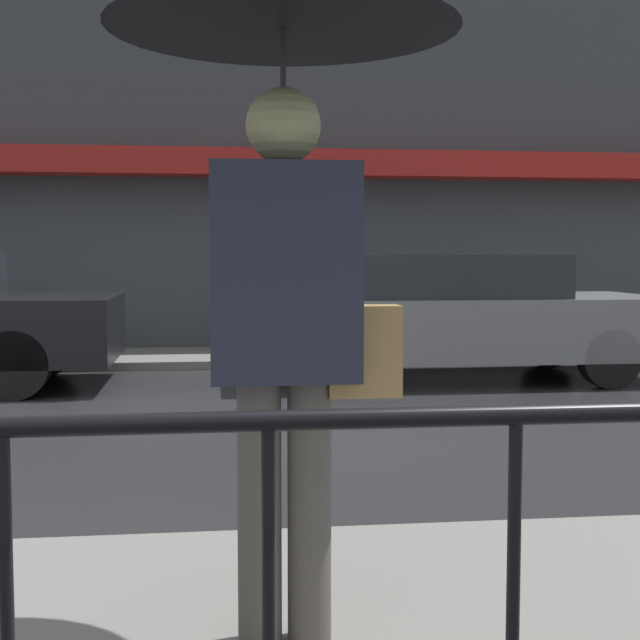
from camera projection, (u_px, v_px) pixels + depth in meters
name	position (u px, v px, depth m)	size (l,w,h in m)	color
ground_plane	(36.00, 425.00, 7.21)	(80.00, 80.00, 0.00)	#262628
sidewalk_far	(99.00, 359.00, 11.29)	(28.00, 1.70, 0.10)	slate
lane_marking	(36.00, 425.00, 7.21)	(25.20, 0.12, 0.01)	gold
building_storefront	(104.00, 149.00, 12.05)	(28.00, 0.85, 5.64)	#383D42
pedestrian	(285.00, 98.00, 2.83)	(1.13, 1.13, 2.25)	#4C4742
car_grey	(455.00, 315.00, 9.82)	(4.36, 1.94, 1.38)	slate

